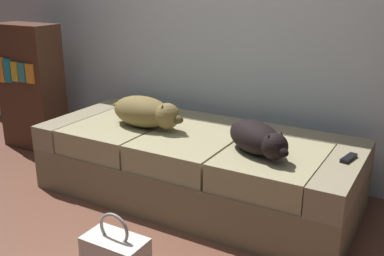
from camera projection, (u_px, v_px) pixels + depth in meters
The scene contains 5 objects.
couch at pixel (196, 165), 3.09m from camera, with size 2.16×0.91×0.47m.
dog_tan at pixel (146, 112), 3.11m from camera, with size 0.63×0.31×0.21m.
dog_dark at pixel (258, 138), 2.63m from camera, with size 0.51×0.42×0.19m.
tv_remote at pixel (349, 158), 2.56m from camera, with size 0.04×0.15×0.02m, color black.
bookshelf at pixel (31, 87), 3.96m from camera, with size 0.56×0.30×1.10m.
Camera 1 is at (1.40, -1.44, 1.45)m, focal length 41.88 mm.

